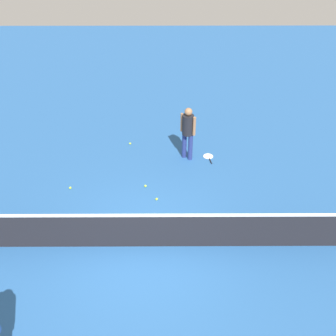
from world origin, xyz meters
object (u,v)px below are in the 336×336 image
object	(u,v)px
tennis_racket_near_player	(208,157)
tennis_ball_midcourt	(130,143)
tennis_ball_near_player	(157,199)
player_near_side	(188,129)
tennis_ball_baseline	(145,186)
tennis_ball_by_net	(70,188)

from	to	relation	value
tennis_racket_near_player	tennis_ball_midcourt	size ratio (longest dim) A/B	9.12
tennis_ball_near_player	tennis_racket_near_player	bearing A→B (deg)	-126.84
player_near_side	tennis_racket_near_player	distance (m)	1.20
tennis_racket_near_player	tennis_ball_baseline	distance (m)	2.44
tennis_ball_midcourt	tennis_ball_baseline	distance (m)	2.39
tennis_ball_near_player	tennis_ball_midcourt	size ratio (longest dim) A/B	1.00
tennis_racket_near_player	tennis_ball_midcourt	xyz separation A→B (m)	(2.51, -0.79, 0.02)
player_near_side	tennis_ball_midcourt	distance (m)	2.24
tennis_racket_near_player	tennis_ball_near_player	size ratio (longest dim) A/B	9.12
tennis_ball_by_net	tennis_ball_midcourt	world-z (taller)	same
tennis_ball_near_player	tennis_ball_baseline	world-z (taller)	same
tennis_ball_baseline	tennis_ball_midcourt	bearing A→B (deg)	-75.25
tennis_racket_near_player	tennis_ball_midcourt	distance (m)	2.63
tennis_ball_near_player	tennis_ball_by_net	distance (m)	2.46
tennis_ball_by_net	tennis_ball_near_player	bearing A→B (deg)	168.25
tennis_ball_by_net	tennis_ball_baseline	world-z (taller)	same
tennis_ball_near_player	player_near_side	bearing A→B (deg)	-113.62
player_near_side	tennis_ball_baseline	size ratio (longest dim) A/B	25.76
tennis_racket_near_player	tennis_ball_by_net	world-z (taller)	tennis_ball_by_net
player_near_side	tennis_ball_near_player	bearing A→B (deg)	66.38
tennis_ball_by_net	tennis_ball_midcourt	size ratio (longest dim) A/B	1.00
player_near_side	tennis_ball_near_player	xyz separation A→B (m)	(0.90, 2.07, -0.98)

